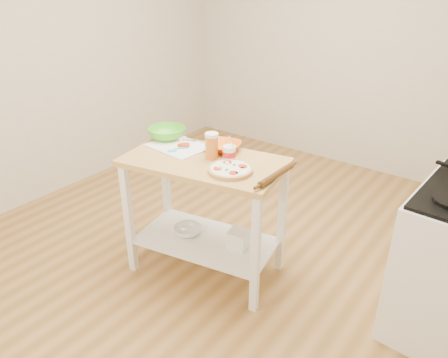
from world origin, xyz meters
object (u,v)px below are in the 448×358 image
Objects in this scene: prep_island at (205,193)px; knife at (173,139)px; shelf_glass_bowl at (188,230)px; pizza at (230,169)px; spatula at (177,149)px; beer_pint at (212,146)px; shelf_bin at (238,239)px; yogurt_tub at (229,153)px; green_bowl at (167,133)px; orange_bowl at (223,147)px; cutting_board at (179,146)px; rolling_pin at (276,175)px.

prep_island is 0.49m from knife.
pizza is at bearing -3.01° from shelf_glass_bowl.
prep_island is 0.36m from spatula.
beer_pint is 0.73m from shelf_glass_bowl.
prep_island is 0.40m from shelf_bin.
spatula is 0.80× the size of yogurt_tub.
shelf_bin is (0.24, 0.07, -0.32)m from prep_island.
beer_pint is 0.96× the size of yogurt_tub.
pizza reaches higher than knife.
spatula is at bearing -62.97° from knife.
prep_island is 4.25× the size of green_bowl.
pizza is 0.73m from green_bowl.
shelf_bin is (0.23, -0.13, -0.60)m from orange_bowl.
beer_pint is at bearing -162.63° from yogurt_tub.
cutting_board is at bearing -179.54° from shelf_bin.
orange_bowl is 0.18m from yogurt_tub.
cutting_board is at bearing -177.31° from yogurt_tub.
pizza reaches higher than shelf_glass_bowl.
spatula is (0.05, -0.07, 0.01)m from cutting_board.
pizza is 1.54× the size of yogurt_tub.
prep_island is 3.31× the size of rolling_pin.
shelf_bin is at bearing 14.95° from prep_island.
yogurt_tub is at bearing -4.57° from green_bowl.
shelf_glass_bowl is (0.24, -0.15, -0.63)m from knife.
shelf_bin is (0.40, 0.09, 0.03)m from shelf_glass_bowl.
yogurt_tub reaches higher than knife.
cutting_board is (-0.28, 0.06, 0.26)m from prep_island.
shelf_glass_bowl is at bearing -174.18° from rolling_pin.
yogurt_tub reaches higher than shelf_bin.
yogurt_tub is at bearing 7.85° from cutting_board.
yogurt_tub is at bearing 17.37° from beer_pint.
cutting_board is 3.20× the size of shelf_bin.
pizza is at bearing -51.34° from yogurt_tub.
shelf_bin is (0.21, 0.02, -0.66)m from beer_pint.
spatula is 0.59× the size of knife.
prep_island is at bearing -51.03° from spatula.
cutting_board is 0.33m from orange_bowl.
cutting_board is at bearing 72.74° from spatula.
pizza is 0.25m from beer_pint.
knife reaches higher than shelf_bin.
spatula is at bearing -178.57° from prep_island.
rolling_pin reaches higher than shelf_bin.
green_bowl is at bearing -171.80° from orange_bowl.
pizza is at bearing -6.36° from cutting_board.
green_bowl reaches higher than knife.
prep_island is at bearing -40.43° from knife.
rolling_pin is 0.66m from shelf_bin.
green_bowl is at bearing 174.97° from rolling_pin.
beer_pint is 0.13m from yogurt_tub.
green_bowl reaches higher than pizza.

